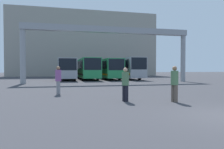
# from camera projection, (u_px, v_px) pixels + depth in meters

# --- Properties ---
(building_backdrop) EXTENTS (33.85, 12.00, 14.89)m
(building_backdrop) POSITION_uv_depth(u_px,v_px,m) (83.00, 46.00, 54.48)
(building_backdrop) COLOR gray
(building_backdrop) RESTS_ON ground
(overhead_gantry) EXTENTS (20.05, 0.80, 6.62)m
(overhead_gantry) POSITION_uv_depth(u_px,v_px,m) (110.00, 38.00, 25.90)
(overhead_gantry) COLOR gray
(overhead_gantry) RESTS_ON ground
(bus_slot_0) EXTENTS (2.48, 11.27, 3.08)m
(bus_slot_0) POSITION_uv_depth(u_px,v_px,m) (66.00, 68.00, 33.24)
(bus_slot_0) COLOR #999EA5
(bus_slot_0) RESTS_ON ground
(bus_slot_1) EXTENTS (2.52, 11.56, 3.17)m
(bus_slot_1) POSITION_uv_depth(u_px,v_px,m) (87.00, 68.00, 34.14)
(bus_slot_1) COLOR #268C4C
(bus_slot_1) RESTS_ON ground
(bus_slot_2) EXTENTS (2.45, 10.41, 3.10)m
(bus_slot_2) POSITION_uv_depth(u_px,v_px,m) (108.00, 68.00, 34.34)
(bus_slot_2) COLOR #268C4C
(bus_slot_2) RESTS_ON ground
(bus_slot_3) EXTENTS (2.50, 12.04, 3.32)m
(bus_slot_3) POSITION_uv_depth(u_px,v_px,m) (126.00, 67.00, 35.89)
(bus_slot_3) COLOR #999EA5
(bus_slot_3) RESTS_ON ground
(pedestrian_far_center) EXTENTS (0.37, 0.37, 1.79)m
(pedestrian_far_center) POSITION_uv_depth(u_px,v_px,m) (58.00, 80.00, 13.85)
(pedestrian_far_center) COLOR gray
(pedestrian_far_center) RESTS_ON ground
(pedestrian_near_left) EXTENTS (0.35, 0.35, 1.69)m
(pedestrian_near_left) POSITION_uv_depth(u_px,v_px,m) (125.00, 83.00, 10.89)
(pedestrian_near_left) COLOR black
(pedestrian_near_left) RESTS_ON ground
(pedestrian_mid_right) EXTENTS (0.37, 0.37, 1.76)m
(pedestrian_mid_right) POSITION_uv_depth(u_px,v_px,m) (175.00, 83.00, 10.69)
(pedestrian_mid_right) COLOR brown
(pedestrian_mid_right) RESTS_ON ground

